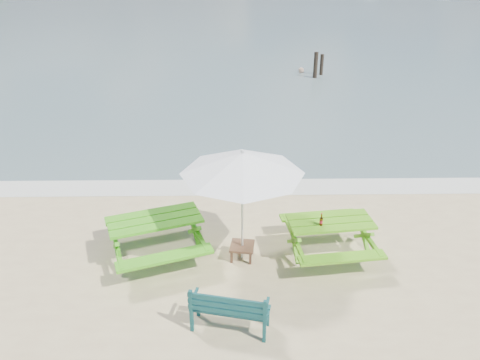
{
  "coord_description": "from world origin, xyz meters",
  "views": [
    {
      "loc": [
        -0.32,
        -6.12,
        5.49
      ],
      "look_at": [
        -0.17,
        3.0,
        1.0
      ],
      "focal_mm": 35.0,
      "sensor_mm": 36.0,
      "label": 1
    }
  ],
  "objects_px": {
    "park_bench": "(230,316)",
    "patio_umbrella": "(242,163)",
    "picnic_table_right": "(329,238)",
    "beer_bottle": "(321,221)",
    "side_table": "(242,251)",
    "swimmer": "(300,83)",
    "picnic_table_left": "(156,238)"
  },
  "relations": [
    {
      "from": "park_bench",
      "to": "beer_bottle",
      "type": "relative_size",
      "value": 5.17
    },
    {
      "from": "side_table",
      "to": "park_bench",
      "type": "bearing_deg",
      "value": -96.88
    },
    {
      "from": "beer_bottle",
      "to": "picnic_table_left",
      "type": "bearing_deg",
      "value": 176.68
    },
    {
      "from": "park_bench",
      "to": "swimmer",
      "type": "distance_m",
      "value": 17.93
    },
    {
      "from": "picnic_table_left",
      "to": "swimmer",
      "type": "xyz_separation_m",
      "value": [
        4.94,
        15.54,
        -0.96
      ]
    },
    {
      "from": "side_table",
      "to": "beer_bottle",
      "type": "xyz_separation_m",
      "value": [
        1.5,
        -0.06,
        0.71
      ]
    },
    {
      "from": "side_table",
      "to": "picnic_table_right",
      "type": "bearing_deg",
      "value": 3.28
    },
    {
      "from": "park_bench",
      "to": "patio_umbrella",
      "type": "xyz_separation_m",
      "value": [
        0.23,
        1.92,
        1.82
      ]
    },
    {
      "from": "picnic_table_left",
      "to": "park_bench",
      "type": "relative_size",
      "value": 1.87
    },
    {
      "from": "side_table",
      "to": "patio_umbrella",
      "type": "distance_m",
      "value": 1.9
    },
    {
      "from": "picnic_table_left",
      "to": "patio_umbrella",
      "type": "relative_size",
      "value": 0.94
    },
    {
      "from": "patio_umbrella",
      "to": "swimmer",
      "type": "bearing_deg",
      "value": 78.27
    },
    {
      "from": "side_table",
      "to": "swimmer",
      "type": "height_order",
      "value": "side_table"
    },
    {
      "from": "beer_bottle",
      "to": "swimmer",
      "type": "bearing_deg",
      "value": 83.64
    },
    {
      "from": "swimmer",
      "to": "picnic_table_right",
      "type": "bearing_deg",
      "value": -95.61
    },
    {
      "from": "beer_bottle",
      "to": "patio_umbrella",
      "type": "bearing_deg",
      "value": 177.66
    },
    {
      "from": "beer_bottle",
      "to": "side_table",
      "type": "bearing_deg",
      "value": 177.66
    },
    {
      "from": "picnic_table_right",
      "to": "beer_bottle",
      "type": "xyz_separation_m",
      "value": [
        -0.22,
        -0.16,
        0.49
      ]
    },
    {
      "from": "picnic_table_right",
      "to": "beer_bottle",
      "type": "height_order",
      "value": "beer_bottle"
    },
    {
      "from": "picnic_table_left",
      "to": "patio_umbrella",
      "type": "height_order",
      "value": "patio_umbrella"
    },
    {
      "from": "side_table",
      "to": "patio_umbrella",
      "type": "height_order",
      "value": "patio_umbrella"
    },
    {
      "from": "picnic_table_left",
      "to": "park_bench",
      "type": "height_order",
      "value": "picnic_table_left"
    },
    {
      "from": "picnic_table_left",
      "to": "side_table",
      "type": "bearing_deg",
      "value": -4.18
    },
    {
      "from": "picnic_table_right",
      "to": "beer_bottle",
      "type": "bearing_deg",
      "value": -144.31
    },
    {
      "from": "patio_umbrella",
      "to": "beer_bottle",
      "type": "distance_m",
      "value": 1.92
    },
    {
      "from": "picnic_table_right",
      "to": "swimmer",
      "type": "height_order",
      "value": "picnic_table_right"
    },
    {
      "from": "swimmer",
      "to": "picnic_table_left",
      "type": "bearing_deg",
      "value": -107.64
    },
    {
      "from": "picnic_table_right",
      "to": "beer_bottle",
      "type": "relative_size",
      "value": 7.89
    },
    {
      "from": "swimmer",
      "to": "patio_umbrella",
      "type": "bearing_deg",
      "value": -101.73
    },
    {
      "from": "picnic_table_left",
      "to": "beer_bottle",
      "type": "bearing_deg",
      "value": -3.32
    },
    {
      "from": "patio_umbrella",
      "to": "park_bench",
      "type": "bearing_deg",
      "value": -96.88
    },
    {
      "from": "picnic_table_left",
      "to": "swimmer",
      "type": "distance_m",
      "value": 16.33
    }
  ]
}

